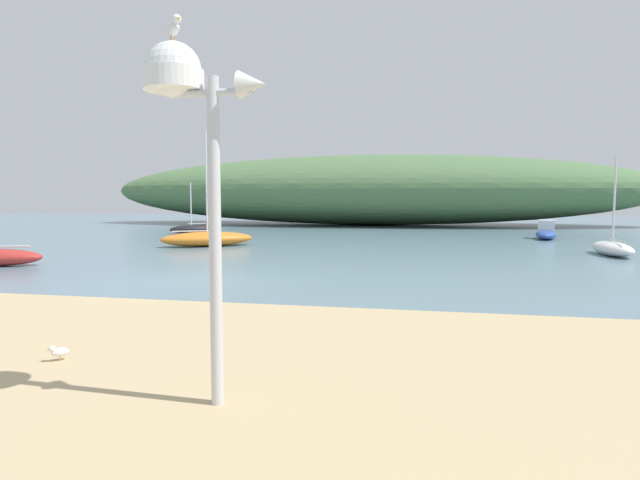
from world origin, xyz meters
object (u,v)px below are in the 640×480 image
object	(u,v)px
sailboat_outer_mooring	(191,229)
sailboat_far_right	(207,239)
seagull_on_radar	(173,27)
mast_structure	(186,103)
sailboat_east_reach	(612,248)
seagull_upper_strand	(59,351)
motorboat_mid_channel	(546,232)

from	to	relation	value
sailboat_outer_mooring	sailboat_far_right	xyz separation A→B (m)	(4.77, -8.28, 0.06)
seagull_on_radar	mast_structure	bearing A→B (deg)	5.36
sailboat_east_reach	sailboat_outer_mooring	bearing A→B (deg)	158.03
sailboat_outer_mooring	sailboat_east_reach	distance (m)	23.90
mast_structure	seagull_on_radar	distance (m)	0.71
seagull_on_radar	sailboat_far_right	bearing A→B (deg)	113.07
seagull_on_radar	seagull_upper_strand	world-z (taller)	seagull_on_radar
sailboat_far_right	sailboat_east_reach	world-z (taller)	sailboat_far_right
motorboat_mid_channel	sailboat_far_right	xyz separation A→B (m)	(-16.89, -8.01, -0.02)
seagull_on_radar	sailboat_east_reach	bearing A→B (deg)	60.64
sailboat_east_reach	mast_structure	bearing A→B (deg)	-119.10
motorboat_mid_channel	sailboat_east_reach	xyz separation A→B (m)	(0.50, -8.67, -0.09)
mast_structure	sailboat_outer_mooring	bearing A→B (deg)	115.53
sailboat_far_right	sailboat_east_reach	bearing A→B (deg)	-2.18
mast_structure	seagull_upper_strand	world-z (taller)	mast_structure
motorboat_mid_channel	sailboat_far_right	world-z (taller)	sailboat_far_right
motorboat_mid_channel	sailboat_far_right	size ratio (longest dim) A/B	0.64
sailboat_far_right	sailboat_east_reach	size ratio (longest dim) A/B	1.41
seagull_on_radar	sailboat_far_right	world-z (taller)	sailboat_far_right
mast_structure	sailboat_east_reach	distance (m)	20.00
mast_structure	motorboat_mid_channel	distance (m)	27.66
sailboat_far_right	seagull_upper_strand	size ratio (longest dim) A/B	23.14
seagull_on_radar	motorboat_mid_channel	size ratio (longest dim) A/B	0.08
mast_structure	sailboat_outer_mooring	xyz separation A→B (m)	(-12.53, 26.24, -2.80)
motorboat_mid_channel	sailboat_east_reach	distance (m)	8.68
sailboat_east_reach	seagull_on_radar	bearing A→B (deg)	-119.36
mast_structure	seagull_upper_strand	size ratio (longest dim) A/B	14.83
mast_structure	seagull_upper_strand	distance (m)	3.64
seagull_on_radar	sailboat_east_reach	world-z (taller)	seagull_on_radar
mast_structure	seagull_on_radar	world-z (taller)	seagull_on_radar
sailboat_far_right	motorboat_mid_channel	bearing A→B (deg)	25.35
mast_structure	sailboat_east_reach	size ratio (longest dim) A/B	0.90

